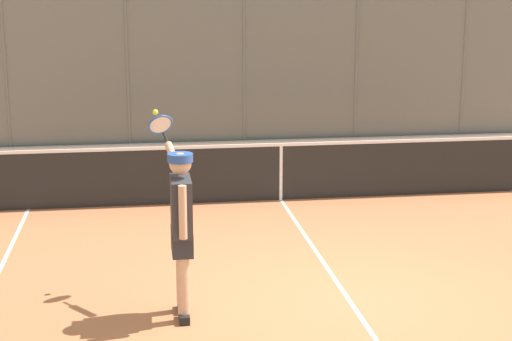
{
  "coord_description": "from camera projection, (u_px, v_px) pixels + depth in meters",
  "views": [
    {
      "loc": [
        2.29,
        8.2,
        3.49
      ],
      "look_at": [
        0.75,
        -2.16,
        1.05
      ],
      "focal_mm": 56.02,
      "sensor_mm": 36.0,
      "label": 1
    }
  ],
  "objects": [
    {
      "name": "tennis_player",
      "position": [
        181.0,
        220.0,
        8.4
      ],
      "size": [
        0.47,
        1.46,
        2.1
      ],
      "rotation": [
        0.0,
        0.0,
        -1.58
      ],
      "color": "black",
      "rests_on": "ground"
    },
    {
      "name": "tennis_net",
      "position": [
        281.0,
        171.0,
        13.18
      ],
      "size": [
        10.57,
        0.09,
        1.07
      ],
      "color": "#2D2D2D",
      "rests_on": "ground"
    },
    {
      "name": "ground_plane",
      "position": [
        350.0,
        301.0,
        9.02
      ],
      "size": [
        60.0,
        60.0,
        0.0
      ],
      "primitive_type": "plane",
      "color": "#B76B42"
    },
    {
      "name": "fence_backdrop",
      "position": [
        240.0,
        67.0,
        17.9
      ],
      "size": [
        18.01,
        1.37,
        3.41
      ],
      "color": "slate",
      "rests_on": "ground"
    }
  ]
}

